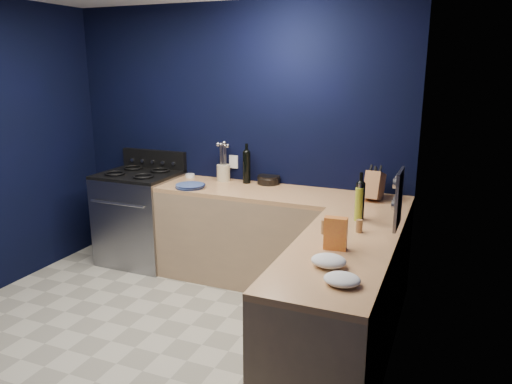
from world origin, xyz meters
The scene contains 26 objects.
floor centered at (0.00, 0.00, -0.01)m, with size 3.50×3.50×0.02m, color #B2AE9B.
wall_back centered at (0.00, 1.76, 1.30)m, with size 3.50×0.02×2.60m, color black.
wall_right centered at (1.76, 0.00, 1.30)m, with size 0.02×3.50×2.60m, color black.
cab_back centered at (0.60, 1.44, 0.43)m, with size 2.30×0.63×0.86m, color #A3825F.
top_back centered at (0.60, 1.44, 0.88)m, with size 2.30×0.63×0.04m, color #9B6236.
cab_right centered at (1.44, 0.29, 0.43)m, with size 0.63×1.67×0.86m, color #A3825F.
top_right centered at (1.44, 0.29, 0.88)m, with size 0.63×1.67×0.04m, color #9B6236.
gas_range centered at (-0.93, 1.42, 0.46)m, with size 0.76×0.66×0.92m, color gray.
oven_door centered at (-0.93, 1.10, 0.45)m, with size 0.59×0.02×0.42m, color black.
cooktop centered at (-0.93, 1.42, 0.94)m, with size 0.76×0.66×0.03m, color black.
backguard centered at (-0.93, 1.72, 1.04)m, with size 0.76×0.06×0.20m, color black.
spice_panel centered at (1.74, 0.55, 1.18)m, with size 0.02×0.28×0.38m, color gray.
wall_outlet centered at (0.00, 1.74, 1.08)m, with size 0.09×0.02×0.13m, color white.
plate_stack centered at (-0.23, 1.26, 0.92)m, with size 0.27×0.27×0.03m, color #36548B.
ramekin centered at (-0.45, 1.64, 0.92)m, with size 0.09×0.09×0.04m, color white.
utensil_crock centered at (-0.07, 1.64, 0.98)m, with size 0.13×0.13×0.16m, color beige.
wine_bottle_back centered at (0.19, 1.64, 1.05)m, with size 0.08×0.08×0.31m, color black.
lemon_basket centered at (0.40, 1.69, 0.94)m, with size 0.22×0.22×0.08m, color black.
knife_block centered at (1.43, 1.52, 1.02)m, with size 0.13×0.21×0.24m, color #9B6032.
wine_bottle_right centered at (1.42, 0.90, 1.04)m, with size 0.07×0.07×0.28m, color black.
oil_bottle centered at (1.42, 0.87, 1.02)m, with size 0.06×0.06×0.25m, color #9DAA26.
spice_jar_near centered at (1.27, 0.49, 0.95)m, with size 0.04×0.04×0.10m, color olive.
spice_jar_far centered at (1.48, 0.61, 0.94)m, with size 0.05×0.05×0.09m, color olive.
crouton_bag centered at (1.40, 0.23, 1.00)m, with size 0.14×0.07×0.21m, color red.
towel_front centered at (1.44, -0.05, 0.94)m, with size 0.20×0.17×0.07m, color white.
towel_end centered at (1.56, -0.25, 0.93)m, with size 0.20×0.18×0.06m, color white.
Camera 1 is at (2.04, -2.60, 2.02)m, focal length 34.17 mm.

